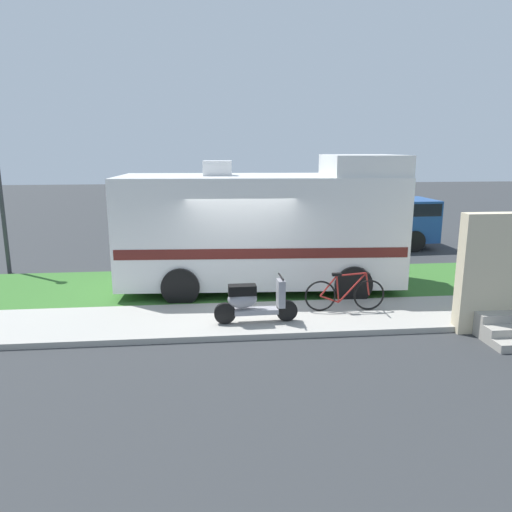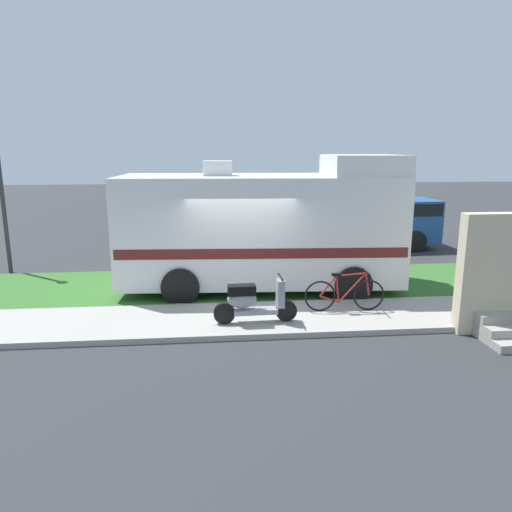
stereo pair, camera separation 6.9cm
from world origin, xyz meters
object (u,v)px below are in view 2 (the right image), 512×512
(bicycle, at_px, (345,294))
(bottle_green, at_px, (491,296))
(scooter, at_px, (252,301))
(pickup_truck_near, at_px, (378,222))
(street_lamp_post, at_px, (0,180))
(bottle_spare, at_px, (470,308))
(motorhome_rv, at_px, (264,227))

(bicycle, distance_m, bottle_green, 3.64)
(scooter, distance_m, pickup_truck_near, 9.40)
(pickup_truck_near, bearing_deg, street_lamp_post, -167.89)
(bottle_spare, bearing_deg, motorhome_rv, 147.25)
(scooter, relative_size, pickup_truck_near, 0.33)
(scooter, distance_m, bottle_green, 5.77)
(scooter, height_order, bottle_green, scooter)
(scooter, height_order, street_lamp_post, street_lamp_post)
(pickup_truck_near, distance_m, bottle_spare, 7.72)
(bicycle, relative_size, bottle_green, 6.47)
(bicycle, height_order, bottle_spare, bicycle)
(bicycle, bearing_deg, bottle_green, 5.89)
(motorhome_rv, height_order, bicycle, motorhome_rv)
(pickup_truck_near, xyz_separation_m, bottle_green, (0.33, -6.82, -0.72))
(bottle_green, distance_m, bottle_spare, 1.29)
(pickup_truck_near, relative_size, bottle_spare, 18.55)
(bottle_green, distance_m, street_lamp_post, 13.35)
(motorhome_rv, xyz_separation_m, bottle_green, (5.13, -1.84, -1.41))
(bottle_spare, bearing_deg, scooter, -179.27)
(scooter, relative_size, street_lamp_post, 0.38)
(street_lamp_post, bearing_deg, motorhome_rv, -18.21)
(street_lamp_post, bearing_deg, scooter, -37.32)
(bicycle, distance_m, bottle_spare, 2.69)
(bicycle, relative_size, street_lamp_post, 0.39)
(bicycle, xyz_separation_m, bottle_green, (3.62, 0.37, -0.27))
(street_lamp_post, bearing_deg, bottle_green, -18.82)
(scooter, relative_size, bottle_spare, 6.03)
(scooter, relative_size, bicycle, 0.97)
(motorhome_rv, height_order, scooter, motorhome_rv)
(motorhome_rv, height_order, pickup_truck_near, motorhome_rv)
(bottle_green, relative_size, bottle_spare, 0.96)
(bicycle, height_order, pickup_truck_near, pickup_truck_near)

